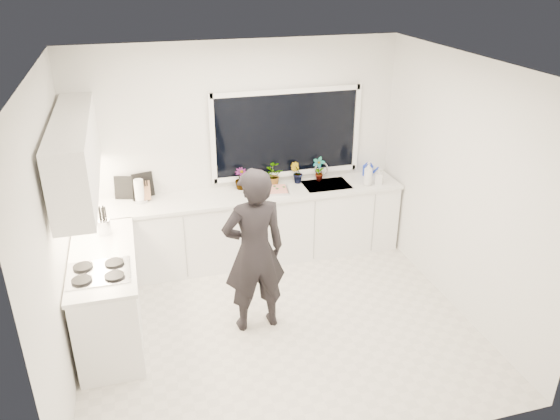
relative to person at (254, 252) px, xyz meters
name	(u,v)px	position (x,y,z in m)	size (l,w,h in m)	color
floor	(277,326)	(0.21, -0.08, -0.89)	(4.00, 3.50, 0.02)	beige
wall_back	(239,152)	(0.21, 1.68, 0.47)	(4.00, 0.02, 2.70)	white
wall_left	(53,236)	(-1.80, -0.08, 0.47)	(0.02, 3.50, 2.70)	white
wall_right	(462,188)	(2.22, -0.08, 0.47)	(0.02, 3.50, 2.70)	white
ceiling	(276,65)	(0.21, -0.08, 1.83)	(4.00, 3.50, 0.02)	white
window	(287,133)	(0.81, 1.65, 0.67)	(1.80, 0.02, 1.00)	black
base_cabinets_back	(247,228)	(0.21, 1.37, -0.44)	(3.92, 0.58, 0.88)	white
base_cabinets_left	(108,296)	(-1.46, 0.27, -0.44)	(0.58, 1.60, 0.88)	white
countertop_back	(246,195)	(0.21, 1.36, 0.02)	(3.94, 0.62, 0.04)	silver
countertop_left	(102,257)	(-1.46, 0.27, 0.02)	(0.62, 1.60, 0.04)	silver
upper_cabinets	(76,154)	(-1.58, 0.62, 0.97)	(0.34, 2.10, 0.70)	white
sink	(326,188)	(1.26, 1.37, -0.01)	(0.58, 0.42, 0.14)	silver
faucet	(321,171)	(1.26, 1.57, 0.15)	(0.03, 0.03, 0.22)	silver
stovetop	(99,272)	(-1.48, -0.08, 0.05)	(0.56, 0.48, 0.03)	black
person	(254,252)	(0.00, 0.00, 0.00)	(0.64, 0.42, 1.77)	black
pizza_tray	(271,190)	(0.53, 1.34, 0.05)	(0.41, 0.30, 0.03)	#B8B9BD
pizza	(271,189)	(0.53, 1.34, 0.07)	(0.38, 0.27, 0.01)	red
watering_can	(368,171)	(1.90, 1.53, 0.10)	(0.14, 0.14, 0.13)	#132DB6
paper_towel_roll	(139,191)	(-1.03, 1.47, 0.17)	(0.11, 0.11, 0.26)	white
knife_block	(145,191)	(-0.97, 1.51, 0.15)	(0.13, 0.10, 0.22)	brown
utensil_crock	(104,227)	(-1.43, 0.72, 0.12)	(0.13, 0.13, 0.16)	#B6B6BB
picture_frame_large	(124,188)	(-1.21, 1.61, 0.18)	(0.22, 0.02, 0.28)	black
picture_frame_small	(143,185)	(-0.98, 1.61, 0.19)	(0.25, 0.02, 0.30)	black
herb_plants	(279,174)	(0.68, 1.53, 0.18)	(1.20, 0.32, 0.31)	#26662D
soap_bottles	(372,174)	(1.81, 1.22, 0.17)	(0.31, 0.17, 0.31)	#D8BF66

